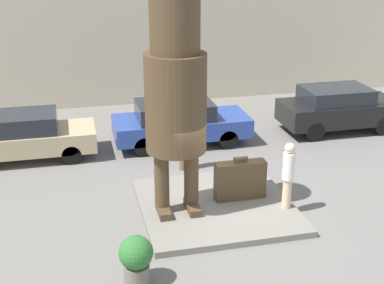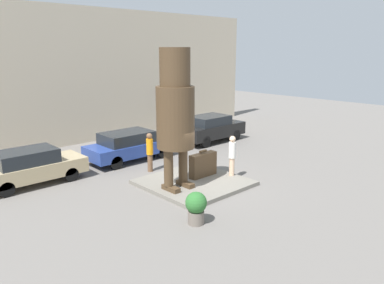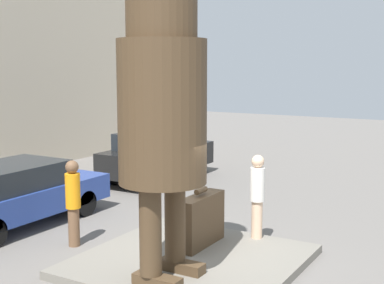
# 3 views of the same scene
# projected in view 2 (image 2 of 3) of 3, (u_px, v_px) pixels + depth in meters

# --- Properties ---
(ground_plane) EXTENTS (60.00, 60.00, 0.00)m
(ground_plane) POSITION_uv_depth(u_px,v_px,m) (194.00, 184.00, 15.76)
(ground_plane) COLOR slate
(pedestal) EXTENTS (3.91, 3.89, 0.16)m
(pedestal) POSITION_uv_depth(u_px,v_px,m) (194.00, 183.00, 15.74)
(pedestal) COLOR slate
(pedestal) RESTS_ON ground_plane
(building_backdrop) EXTENTS (28.00, 0.60, 7.98)m
(building_backdrop) POSITION_uv_depth(u_px,v_px,m) (76.00, 77.00, 21.99)
(building_backdrop) COLOR beige
(building_backdrop) RESTS_ON ground_plane
(statue_figure) EXTENTS (1.47, 1.47, 5.45)m
(statue_figure) POSITION_uv_depth(u_px,v_px,m) (175.00, 109.00, 14.19)
(statue_figure) COLOR #4C3823
(statue_figure) RESTS_ON pedestal
(giant_suitcase) EXTENTS (1.35, 0.37, 1.18)m
(giant_suitcase) POSITION_uv_depth(u_px,v_px,m) (203.00, 165.00, 16.18)
(giant_suitcase) COLOR #4C3823
(giant_suitcase) RESTS_ON pedestal
(tourist) EXTENTS (0.30, 0.30, 1.77)m
(tourist) POSITION_uv_depth(u_px,v_px,m) (232.00, 154.00, 16.18)
(tourist) COLOR beige
(tourist) RESTS_ON pedestal
(parked_car_tan) EXTENTS (4.24, 1.74, 1.51)m
(parked_car_tan) POSITION_uv_depth(u_px,v_px,m) (31.00, 166.00, 15.62)
(parked_car_tan) COLOR tan
(parked_car_tan) RESTS_ON ground_plane
(parked_car_blue) EXTENTS (4.58, 1.87, 1.50)m
(parked_car_blue) POSITION_uv_depth(u_px,v_px,m) (130.00, 145.00, 19.05)
(parked_car_blue) COLOR #284293
(parked_car_blue) RESTS_ON ground_plane
(parked_car_black) EXTENTS (4.28, 1.85, 1.64)m
(parked_car_black) POSITION_uv_depth(u_px,v_px,m) (211.00, 128.00, 22.92)
(parked_car_black) COLOR black
(parked_car_black) RESTS_ON ground_plane
(planter_pot) EXTENTS (0.71, 0.71, 1.09)m
(planter_pot) POSITION_uv_depth(u_px,v_px,m) (196.00, 206.00, 12.07)
(planter_pot) COLOR #70665B
(planter_pot) RESTS_ON ground_plane
(worker_hivis) EXTENTS (0.31, 0.31, 1.83)m
(worker_hivis) POSITION_uv_depth(u_px,v_px,m) (150.00, 151.00, 17.23)
(worker_hivis) COLOR brown
(worker_hivis) RESTS_ON ground_plane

